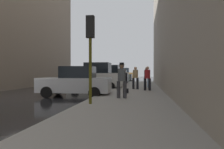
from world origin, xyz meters
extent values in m
plane|color=black|center=(0.00, 0.00, 0.00)|extent=(120.00, 120.00, 0.00)
cube|color=gray|center=(6.00, 0.00, 0.07)|extent=(4.00, 40.00, 0.15)
cube|color=#B7BABF|center=(2.60, 1.65, 0.69)|extent=(4.26, 1.98, 0.84)
cube|color=black|center=(2.80, 1.65, 1.44)|extent=(1.94, 1.63, 0.70)
cylinder|color=black|center=(1.21, 2.52, 0.32)|extent=(0.65, 0.24, 0.64)
cylinder|color=black|center=(1.27, 0.68, 0.32)|extent=(0.65, 0.24, 0.64)
cylinder|color=black|center=(3.93, 2.61, 0.32)|extent=(0.65, 0.24, 0.64)
cylinder|color=black|center=(3.99, 0.77, 0.32)|extent=(0.65, 0.24, 0.64)
cube|color=silver|center=(2.60, 7.28, 0.82)|extent=(4.65, 1.97, 1.10)
cube|color=black|center=(2.80, 7.27, 1.80)|extent=(2.11, 1.62, 0.90)
cylinder|color=black|center=(1.13, 8.24, 0.32)|extent=(0.65, 0.24, 0.64)
cylinder|color=black|center=(1.08, 6.40, 0.32)|extent=(0.65, 0.24, 0.64)
cylinder|color=black|center=(4.12, 8.15, 0.32)|extent=(0.65, 0.24, 0.64)
cylinder|color=black|center=(4.07, 6.32, 0.32)|extent=(0.65, 0.24, 0.64)
cube|color=black|center=(2.60, 13.71, 0.82)|extent=(4.63, 1.91, 1.10)
cube|color=black|center=(2.80, 13.71, 1.80)|extent=(2.09, 1.60, 0.90)
cylinder|color=black|center=(1.12, 14.66, 0.32)|extent=(0.64, 0.23, 0.64)
cylinder|color=black|center=(1.09, 12.82, 0.32)|extent=(0.64, 0.23, 0.64)
cylinder|color=black|center=(4.11, 14.61, 0.32)|extent=(0.64, 0.23, 0.64)
cylinder|color=black|center=(4.08, 12.77, 0.32)|extent=(0.64, 0.23, 0.64)
cube|color=#193828|center=(2.60, 19.35, 0.69)|extent=(4.27, 2.00, 0.84)
cube|color=black|center=(2.80, 19.36, 1.44)|extent=(1.95, 1.64, 0.70)
cylinder|color=black|center=(1.20, 20.21, 0.32)|extent=(0.65, 0.24, 0.64)
cylinder|color=black|center=(1.27, 18.38, 0.32)|extent=(0.65, 0.24, 0.64)
cylinder|color=black|center=(3.93, 20.32, 0.32)|extent=(0.65, 0.24, 0.64)
cylinder|color=black|center=(4.00, 18.48, 0.32)|extent=(0.65, 0.24, 0.64)
cube|color=slate|center=(2.60, 25.34, 0.69)|extent=(4.27, 2.00, 0.84)
cube|color=black|center=(2.80, 25.33, 1.44)|extent=(1.95, 1.64, 0.70)
cylinder|color=black|center=(1.27, 26.31, 0.32)|extent=(0.65, 0.24, 0.64)
cylinder|color=black|center=(1.20, 24.47, 0.32)|extent=(0.65, 0.24, 0.64)
cylinder|color=black|center=(4.00, 26.21, 0.32)|extent=(0.65, 0.24, 0.64)
cylinder|color=black|center=(3.93, 24.37, 0.32)|extent=(0.65, 0.24, 0.64)
cube|color=brown|center=(2.60, 30.86, 0.82)|extent=(4.62, 1.88, 1.10)
cube|color=black|center=(2.80, 30.86, 1.80)|extent=(2.08, 1.58, 0.90)
cylinder|color=black|center=(1.10, 31.76, 0.32)|extent=(0.64, 0.23, 0.64)
cylinder|color=black|center=(1.11, 29.92, 0.32)|extent=(0.64, 0.23, 0.64)
cylinder|color=black|center=(4.09, 31.79, 0.32)|extent=(0.64, 0.23, 0.64)
cylinder|color=black|center=(4.10, 29.95, 0.32)|extent=(0.64, 0.23, 0.64)
cylinder|color=red|center=(4.45, 2.25, 0.43)|extent=(0.22, 0.22, 0.55)
sphere|color=red|center=(4.45, 2.25, 0.76)|extent=(0.20, 0.20, 0.20)
cylinder|color=red|center=(4.29, 2.25, 0.45)|extent=(0.10, 0.09, 0.09)
cylinder|color=red|center=(4.61, 2.25, 0.45)|extent=(0.10, 0.09, 0.09)
cylinder|color=#514C0F|center=(4.50, -2.17, 1.95)|extent=(0.12, 0.12, 3.60)
cube|color=black|center=(4.50, -2.17, 3.30)|extent=(0.32, 0.24, 0.90)
sphere|color=red|center=(4.50, -2.04, 3.58)|extent=(0.14, 0.14, 0.14)
sphere|color=yellow|center=(4.50, -2.04, 3.30)|extent=(0.14, 0.14, 0.14)
sphere|color=green|center=(4.50, -2.04, 3.02)|extent=(0.14, 0.14, 0.14)
cylinder|color=black|center=(5.87, 5.97, 0.57)|extent=(0.21, 0.21, 0.85)
cylinder|color=black|center=(6.18, 5.92, 0.57)|extent=(0.21, 0.21, 0.85)
cylinder|color=tan|center=(6.03, 5.95, 1.31)|extent=(0.46, 0.46, 0.62)
sphere|color=tan|center=(6.03, 5.95, 1.74)|extent=(0.24, 0.24, 0.24)
cylinder|color=#333338|center=(5.42, -0.03, 0.57)|extent=(0.19, 0.19, 0.85)
cylinder|color=#333338|center=(5.74, -0.01, 0.57)|extent=(0.19, 0.19, 0.85)
cylinder|color=#4C5156|center=(5.58, -0.02, 1.31)|extent=(0.42, 0.42, 0.62)
sphere|color=#997051|center=(5.58, -0.02, 1.74)|extent=(0.24, 0.24, 0.24)
cylinder|color=black|center=(5.58, -0.02, 1.81)|extent=(0.34, 0.34, 0.02)
cylinder|color=black|center=(5.58, -0.02, 1.87)|extent=(0.23, 0.23, 0.11)
cylinder|color=#728CB2|center=(7.05, 7.95, 0.57)|extent=(0.22, 0.22, 0.85)
cylinder|color=#728CB2|center=(6.74, 8.04, 0.57)|extent=(0.22, 0.22, 0.85)
cylinder|color=black|center=(6.90, 7.99, 1.31)|extent=(0.50, 0.50, 0.62)
sphere|color=#997051|center=(6.90, 7.99, 1.74)|extent=(0.24, 0.24, 0.24)
cylinder|color=black|center=(6.76, 4.82, 0.57)|extent=(0.19, 0.19, 0.85)
cylinder|color=black|center=(7.08, 4.81, 0.57)|extent=(0.19, 0.19, 0.85)
cylinder|color=#A51E23|center=(6.92, 4.82, 1.31)|extent=(0.42, 0.42, 0.62)
sphere|color=tan|center=(6.92, 4.82, 1.74)|extent=(0.24, 0.24, 0.24)
cube|color=black|center=(5.56, 2.62, 0.29)|extent=(0.32, 0.44, 0.28)
camera|label=1|loc=(6.67, -10.87, 1.45)|focal=35.00mm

